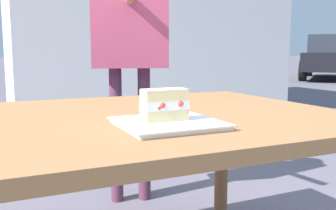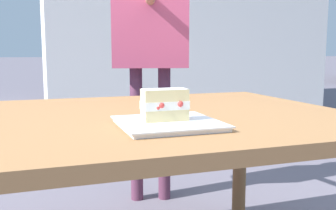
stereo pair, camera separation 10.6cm
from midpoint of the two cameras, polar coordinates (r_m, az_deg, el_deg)
patio_table at (r=1.30m, az=-8.59°, el=-4.83°), size 1.49×1.08×0.68m
dessert_plate at (r=1.07m, az=-2.84°, el=-2.81°), size 0.28×0.28×0.02m
cake_slice at (r=1.07m, az=-3.38°, el=0.02°), size 0.13×0.07×0.09m
dessert_fork at (r=1.29m, az=-2.85°, el=-1.17°), size 0.11×0.15×0.01m
diner_person at (r=2.25m, az=-7.25°, el=12.13°), size 0.47×0.60×1.59m
parked_car_near at (r=14.27m, az=23.01°, el=6.73°), size 4.50×4.25×1.47m
parked_car_far at (r=18.52m, az=6.42°, el=7.41°), size 4.71×3.76×1.41m
patio_building at (r=6.19m, az=-5.91°, el=14.06°), size 3.69×3.02×3.13m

